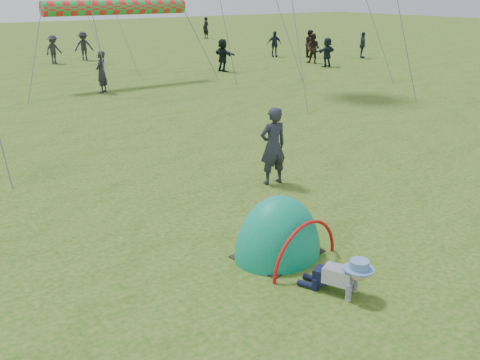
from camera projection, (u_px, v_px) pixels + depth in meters
ground at (401, 281)px, 7.98m from camera, size 140.00×140.00×0.00m
crawling_toddler at (343, 275)px, 7.57m from camera, size 0.82×0.94×0.60m
popup_tent at (278, 254)px, 8.80m from camera, size 1.76×1.53×2.02m
standing_adult at (273, 146)px, 11.71m from camera, size 0.69×0.50×1.74m
crowd_person_0 at (101, 72)px, 22.11m from camera, size 0.73×0.73×1.71m
crowd_person_1 at (310, 44)px, 33.67m from camera, size 1.03×1.02×1.67m
crowd_person_2 at (274, 44)px, 33.86m from camera, size 1.00×0.71×1.58m
crowd_person_3 at (54, 50)px, 30.71m from camera, size 1.18×0.94×1.60m
crowd_person_5 at (327, 52)px, 29.48m from camera, size 1.51×0.64×1.58m
crowd_person_6 at (206, 28)px, 46.19m from camera, size 0.52×0.71×1.79m
crowd_person_9 at (84, 46)px, 32.20m from camera, size 1.21×0.90×1.67m
crowd_person_11 at (223, 55)px, 27.82m from camera, size 0.56×1.57×1.68m
crowd_person_13 at (313, 49)px, 30.81m from camera, size 0.87×0.98×1.68m
crowd_person_14 at (363, 45)px, 33.18m from camera, size 0.94×0.92×1.59m
rainbow_tube_kite at (117, 7)px, 23.34m from camera, size 6.53×0.64×0.64m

